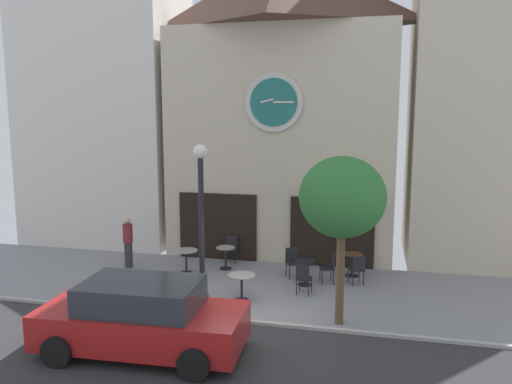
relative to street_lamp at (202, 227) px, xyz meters
name	(u,v)px	position (x,y,z in m)	size (l,w,h in m)	color
ground_plane	(243,338)	(1.44, -1.42, -2.19)	(24.97, 11.90, 0.13)	gray
clock_building	(282,102)	(0.97, 5.88, 3.26)	(7.84, 4.10, 10.43)	beige
neighbor_building_left	(105,80)	(-6.15, 6.45, 4.16)	(5.91, 3.88, 12.65)	silver
street_lamp	(202,227)	(0.00, 0.00, 0.00)	(0.36, 0.36, 4.26)	black
street_tree	(342,198)	(3.51, -0.15, 0.90)	(2.02, 1.82, 4.04)	brown
cafe_table_near_curb	(186,256)	(-1.48, 2.69, -1.62)	(0.74, 0.74, 0.75)	black
cafe_table_near_door	(226,255)	(-0.39, 3.38, -1.69)	(0.60, 0.60, 0.73)	black
cafe_table_rightmost	(242,282)	(0.85, 0.75, -1.63)	(0.74, 0.74, 0.73)	black
cafe_table_center_left	(305,269)	(2.33, 2.40, -1.66)	(0.61, 0.61, 0.76)	black
cafe_table_leftmost	(352,261)	(3.65, 3.56, -1.68)	(0.62, 0.62, 0.74)	black
cafe_chair_corner	(303,276)	(2.40, 1.60, -1.63)	(0.45, 0.45, 0.90)	black
cafe_chair_left_end	(357,268)	(3.83, 2.77, -1.63)	(0.53, 0.53, 0.90)	black
cafe_chair_facing_wall	(231,247)	(-0.43, 4.21, -1.63)	(0.44, 0.44, 0.90)	black
cafe_chair_facing_street	(330,266)	(3.02, 2.79, -1.63)	(0.50, 0.50, 0.90)	black
cafe_chair_curbside	(292,260)	(1.84, 3.11, -1.63)	(0.54, 0.54, 0.90)	black
pedestrian_maroon	(128,242)	(-3.57, 2.86, -1.30)	(0.41, 0.41, 1.67)	#2D2D38
parked_car_red	(142,318)	(-0.43, -2.60, -1.40)	(4.37, 2.17, 1.55)	maroon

